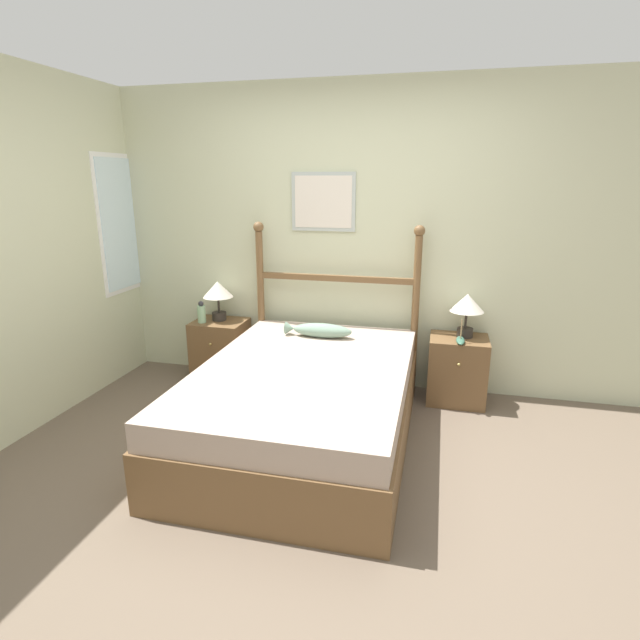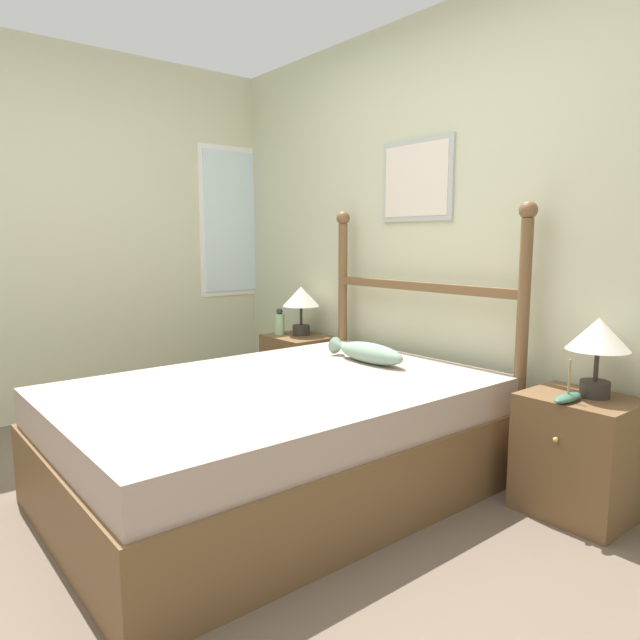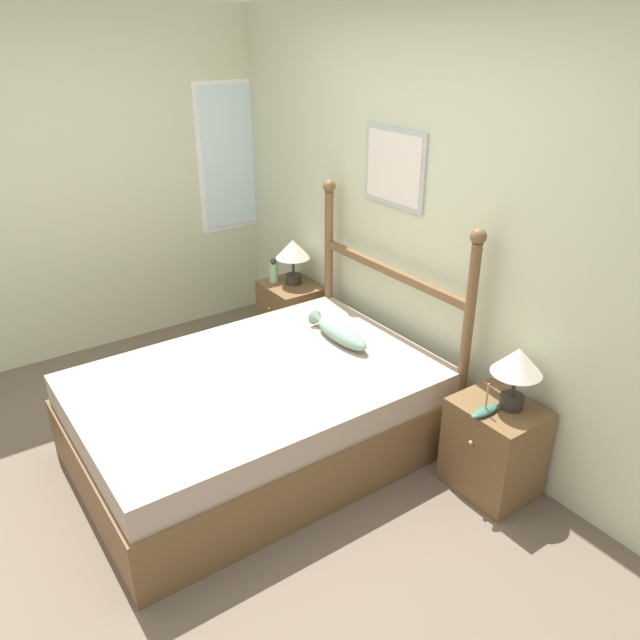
% 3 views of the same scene
% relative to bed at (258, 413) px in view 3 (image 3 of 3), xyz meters
% --- Properties ---
extents(ground_plane, '(16.00, 16.00, 0.00)m').
position_rel_bed_xyz_m(ground_plane, '(0.14, -0.57, -0.27)').
color(ground_plane, brown).
extents(wall_back, '(6.40, 0.08, 2.55)m').
position_rel_bed_xyz_m(wall_back, '(0.14, 1.16, 1.00)').
color(wall_back, beige).
rests_on(wall_back, ground_plane).
extents(wall_left, '(0.08, 6.40, 2.55)m').
position_rel_bed_xyz_m(wall_left, '(-1.99, -0.54, 1.00)').
color(wall_left, beige).
rests_on(wall_left, ground_plane).
extents(bed, '(1.41, 2.08, 0.55)m').
position_rel_bed_xyz_m(bed, '(0.00, 0.00, 0.00)').
color(bed, brown).
rests_on(bed, ground_plane).
extents(headboard, '(1.44, 0.09, 1.42)m').
position_rel_bed_xyz_m(headboard, '(0.00, 1.01, 0.53)').
color(headboard, brown).
rests_on(headboard, ground_plane).
extents(nightstand_left, '(0.46, 0.40, 0.55)m').
position_rel_bed_xyz_m(nightstand_left, '(-1.04, 0.91, -0.00)').
color(nightstand_left, brown).
rests_on(nightstand_left, ground_plane).
extents(nightstand_right, '(0.46, 0.40, 0.55)m').
position_rel_bed_xyz_m(nightstand_right, '(1.04, 0.91, -0.00)').
color(nightstand_right, brown).
rests_on(nightstand_right, ground_plane).
extents(table_lamp_left, '(0.27, 0.27, 0.35)m').
position_rel_bed_xyz_m(table_lamp_left, '(-1.06, 0.94, 0.53)').
color(table_lamp_left, '#2D2823').
rests_on(table_lamp_left, nightstand_left).
extents(table_lamp_right, '(0.27, 0.27, 0.35)m').
position_rel_bed_xyz_m(table_lamp_right, '(1.08, 0.95, 0.53)').
color(table_lamp_right, '#2D2823').
rests_on(table_lamp_right, nightstand_right).
extents(bottle, '(0.07, 0.07, 0.20)m').
position_rel_bed_xyz_m(bottle, '(-1.17, 0.83, 0.36)').
color(bottle, '#99C699').
rests_on(bottle, nightstand_left).
extents(model_boat, '(0.06, 0.20, 0.18)m').
position_rel_bed_xyz_m(model_boat, '(1.04, 0.79, 0.29)').
color(model_boat, '#386651').
rests_on(model_boat, nightstand_right).
extents(fish_pillow, '(0.54, 0.14, 0.11)m').
position_rel_bed_xyz_m(fish_pillow, '(-0.05, 0.65, 0.34)').
color(fish_pillow, gray).
rests_on(fish_pillow, bed).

